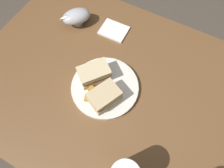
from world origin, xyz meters
TOP-DOWN VIEW (x-y plane):
  - ground_plane at (0.00, 0.00)m, footprint 6.00×6.00m
  - dining_table at (0.00, 0.00)m, footprint 1.12×0.78m
  - plate at (-0.04, -0.03)m, footprint 0.24×0.24m
  - sandwich_half_left at (-0.09, -0.01)m, footprint 0.12×0.13m
  - sandwich_half_right at (-0.02, -0.07)m, footprint 0.11×0.12m
  - potato_wedge_front at (-0.06, -0.09)m, footprint 0.05×0.03m
  - potato_wedge_middle at (-0.11, -0.04)m, footprint 0.04×0.02m
  - potato_wedge_back at (-0.06, -0.06)m, footprint 0.05×0.02m
  - gravy_boat at (-0.29, 0.18)m, footprint 0.13×0.14m
  - napkin at (-0.14, 0.22)m, footprint 0.11×0.09m

SIDE VIEW (x-z plane):
  - ground_plane at x=0.00m, z-range 0.00..0.00m
  - dining_table at x=0.00m, z-range 0.00..0.73m
  - napkin at x=-0.14m, z-range 0.73..0.74m
  - plate at x=-0.04m, z-range 0.73..0.75m
  - potato_wedge_front at x=-0.06m, z-range 0.75..0.76m
  - potato_wedge_back at x=-0.06m, z-range 0.75..0.76m
  - potato_wedge_middle at x=-0.11m, z-range 0.75..0.76m
  - gravy_boat at x=-0.29m, z-range 0.74..0.81m
  - sandwich_half_right at x=-0.02m, z-range 0.75..0.80m
  - sandwich_half_left at x=-0.09m, z-range 0.75..0.80m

